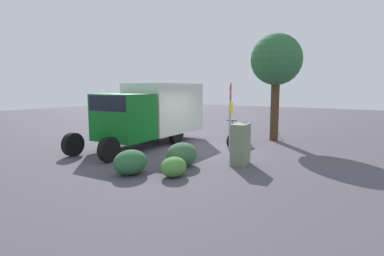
{
  "coord_description": "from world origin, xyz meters",
  "views": [
    {
      "loc": [
        11.77,
        6.4,
        2.63
      ],
      "look_at": [
        0.78,
        -0.47,
        0.95
      ],
      "focal_mm": 29.61,
      "sensor_mm": 36.0,
      "label": 1
    }
  ],
  "objects_px": {
    "box_truck_near": "(152,110)",
    "utility_cabinet": "(241,144)",
    "stop_sign": "(230,106)",
    "street_tree": "(276,61)",
    "motorcycle": "(238,134)",
    "bike_rack_hoop": "(277,139)"
  },
  "relations": [
    {
      "from": "utility_cabinet",
      "to": "box_truck_near",
      "type": "bearing_deg",
      "value": -106.81
    },
    {
      "from": "box_truck_near",
      "to": "stop_sign",
      "type": "bearing_deg",
      "value": 92.35
    },
    {
      "from": "box_truck_near",
      "to": "stop_sign",
      "type": "xyz_separation_m",
      "value": [
        -0.25,
        3.86,
        0.31
      ]
    },
    {
      "from": "street_tree",
      "to": "bike_rack_hoop",
      "type": "distance_m",
      "value": 3.89
    },
    {
      "from": "motorcycle",
      "to": "bike_rack_hoop",
      "type": "height_order",
      "value": "motorcycle"
    },
    {
      "from": "street_tree",
      "to": "utility_cabinet",
      "type": "xyz_separation_m",
      "value": [
        5.47,
        0.57,
        -3.17
      ]
    },
    {
      "from": "stop_sign",
      "to": "utility_cabinet",
      "type": "height_order",
      "value": "stop_sign"
    },
    {
      "from": "box_truck_near",
      "to": "bike_rack_hoop",
      "type": "bearing_deg",
      "value": 132.33
    },
    {
      "from": "stop_sign",
      "to": "street_tree",
      "type": "xyz_separation_m",
      "value": [
        -3.68,
        0.66,
        2.0
      ]
    },
    {
      "from": "motorcycle",
      "to": "utility_cabinet",
      "type": "height_order",
      "value": "utility_cabinet"
    },
    {
      "from": "box_truck_near",
      "to": "bike_rack_hoop",
      "type": "relative_size",
      "value": 8.29
    },
    {
      "from": "stop_sign",
      "to": "bike_rack_hoop",
      "type": "relative_size",
      "value": 3.31
    },
    {
      "from": "box_truck_near",
      "to": "utility_cabinet",
      "type": "distance_m",
      "value": 5.38
    },
    {
      "from": "utility_cabinet",
      "to": "street_tree",
      "type": "bearing_deg",
      "value": -174.06
    },
    {
      "from": "motorcycle",
      "to": "street_tree",
      "type": "relative_size",
      "value": 0.35
    },
    {
      "from": "motorcycle",
      "to": "stop_sign",
      "type": "height_order",
      "value": "stop_sign"
    },
    {
      "from": "motorcycle",
      "to": "bike_rack_hoop",
      "type": "xyz_separation_m",
      "value": [
        -2.59,
        1.01,
        -0.52
      ]
    },
    {
      "from": "utility_cabinet",
      "to": "bike_rack_hoop",
      "type": "relative_size",
      "value": 1.64
    },
    {
      "from": "box_truck_near",
      "to": "motorcycle",
      "type": "height_order",
      "value": "box_truck_near"
    },
    {
      "from": "stop_sign",
      "to": "bike_rack_hoop",
      "type": "xyz_separation_m",
      "value": [
        -4.1,
        0.7,
        -1.87
      ]
    },
    {
      "from": "box_truck_near",
      "to": "utility_cabinet",
      "type": "xyz_separation_m",
      "value": [
        1.54,
        5.09,
        -0.87
      ]
    },
    {
      "from": "street_tree",
      "to": "utility_cabinet",
      "type": "height_order",
      "value": "street_tree"
    }
  ]
}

